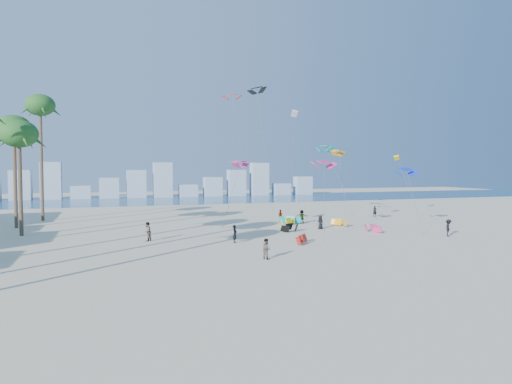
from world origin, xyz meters
name	(u,v)px	position (x,y,z in m)	size (l,w,h in m)	color
ground	(289,268)	(0.00, 0.00, 0.00)	(220.00, 220.00, 0.00)	beige
ocean	(162,200)	(0.00, 72.00, 0.01)	(220.00, 220.00, 0.00)	navy
kitesurfer_near	(235,234)	(-0.54, 11.73, 0.83)	(0.61, 0.40, 1.67)	black
kitesurfer_mid	(266,249)	(-0.38, 3.58, 0.80)	(0.78, 0.60, 1.60)	gray
kitesurfers_far	(312,222)	(10.38, 17.92, 0.85)	(34.17, 19.82, 1.83)	black
grounded_kites	(310,226)	(10.13, 17.67, 0.42)	(12.38, 16.94, 0.89)	#B61F12
flying_kites	(308,135)	(12.66, 23.88, 11.23)	(31.37, 28.90, 18.55)	#D12E7B
distant_skyline	(152,185)	(-1.19, 82.00, 3.09)	(85.00, 3.00, 8.40)	#9EADBF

